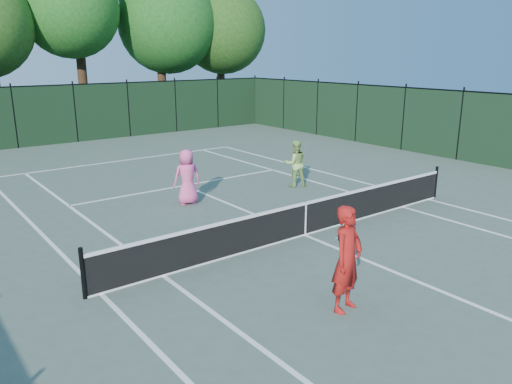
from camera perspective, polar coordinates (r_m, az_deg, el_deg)
ground at (r=13.21m, az=5.60°, el=-4.93°), size 90.00×90.00×0.00m
sideline_doubles_left at (r=10.57m, az=-17.28°, el=-11.05°), size 0.10×23.77×0.01m
sideline_doubles_right at (r=17.25m, az=19.11°, el=-0.79°), size 0.10×23.77×0.01m
sideline_singles_left at (r=11.03m, az=-10.54°, el=-9.40°), size 0.10×23.77×0.01m
sideline_singles_right at (r=16.16m, az=16.39°, el=-1.64°), size 0.10×23.77×0.01m
baseline_far at (r=23.03m, az=-14.91°, el=3.51°), size 10.97×0.10×0.01m
service_line_far at (r=18.19m, az=-8.19°, el=0.75°), size 8.23×0.10×0.01m
center_service_line at (r=13.21m, az=5.60°, el=-4.91°), size 0.10×12.80×0.01m
tennis_net at (r=13.05m, az=5.65°, el=-2.97°), size 11.69×0.09×1.06m
fence_far at (r=28.49m, az=-19.95°, el=8.39°), size 24.00×0.05×3.00m
tree_5 at (r=37.38m, az=-4.17°, el=20.30°), size 5.80×5.80×12.23m
coach at (r=9.29m, az=10.39°, el=-7.54°), size 0.92×0.81×2.01m
player_pink at (r=15.78m, az=-7.88°, el=1.74°), size 0.95×0.72×1.75m
player_green at (r=17.77m, az=4.52°, el=3.26°), size 1.00×0.90×1.67m
loose_ball_midcourt at (r=12.96m, az=10.01°, el=-5.35°), size 0.07×0.07×0.07m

